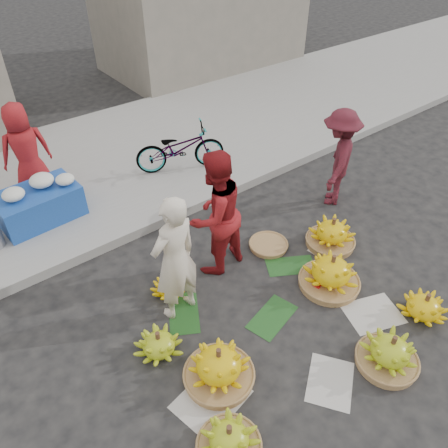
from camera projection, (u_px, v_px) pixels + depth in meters
ground at (267, 303)px, 5.39m from camera, size 80.00×80.00×0.00m
curb at (171, 214)px, 6.70m from camera, size 40.00×0.25×0.15m
sidewalk at (110, 160)px, 8.02m from camera, size 40.00×4.00×0.12m
newspaper_scatter at (315, 346)px, 4.89m from camera, size 3.20×1.80×0.00m
banana_leaves at (250, 297)px, 5.46m from camera, size 2.00×1.00×0.00m
banana_bunch_0 at (219, 366)px, 4.44m from camera, size 0.77×0.77×0.49m
banana_bunch_1 at (229, 440)px, 3.90m from camera, size 0.58×0.58×0.41m
banana_bunch_2 at (390, 353)px, 4.60m from camera, size 0.74×0.74×0.45m
banana_bunch_3 at (424, 306)px, 5.15m from camera, size 0.58×0.58×0.35m
banana_bunch_4 at (331, 273)px, 5.49m from camera, size 0.80×0.80×0.51m
banana_bunch_5 at (332, 234)px, 6.13m from camera, size 0.77×0.77×0.46m
banana_bunch_6 at (159, 344)px, 4.75m from camera, size 0.53×0.53×0.32m
banana_bunch_7 at (168, 287)px, 5.46m from camera, size 0.47×0.47×0.26m
basket_spare at (268, 245)px, 6.19m from camera, size 0.62×0.62×0.06m
incense_stack at (320, 284)px, 5.57m from camera, size 0.26×0.14×0.10m
vendor_cream at (175, 260)px, 4.80m from camera, size 0.65×0.48×1.65m
vendor_red at (215, 214)px, 5.40m from camera, size 0.92×0.77×1.71m
man_striped at (337, 158)px, 6.64m from camera, size 1.15×1.05×1.55m
flower_table at (39, 203)px, 6.38m from camera, size 1.20×0.80×0.67m
flower_vendor at (26, 151)px, 6.62m from camera, size 0.76×0.53×1.50m
bicycle at (180, 148)px, 7.41m from camera, size 1.09×1.61×0.80m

